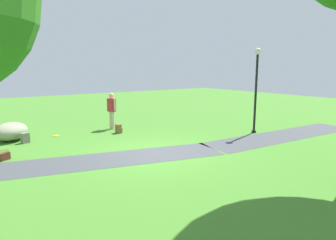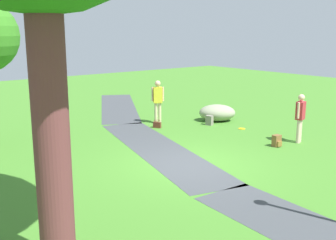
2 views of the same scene
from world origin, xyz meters
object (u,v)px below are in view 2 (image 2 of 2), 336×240
(man_near_boulder, at_px, (300,115))
(handbag_on_grass, at_px, (157,124))
(lawn_boulder, at_px, (217,113))
(frisbee_on_grass, at_px, (242,129))
(backpack_by_boulder, at_px, (210,120))
(spare_backpack_on_lawn, at_px, (277,141))
(woman_with_handbag, at_px, (158,98))

(man_near_boulder, bearing_deg, handbag_on_grass, 27.84)
(lawn_boulder, distance_m, frisbee_on_grass, 1.73)
(backpack_by_boulder, bearing_deg, handbag_on_grass, 64.72)
(backpack_by_boulder, bearing_deg, man_near_boulder, -171.87)
(backpack_by_boulder, distance_m, frisbee_on_grass, 1.42)
(man_near_boulder, bearing_deg, backpack_by_boulder, 8.13)
(lawn_boulder, xyz_separation_m, man_near_boulder, (-4.28, 0.25, 0.64))
(lawn_boulder, relative_size, frisbee_on_grass, 7.05)
(man_near_boulder, xyz_separation_m, spare_backpack_on_lawn, (0.16, 1.02, -0.80))
(woman_with_handbag, xyz_separation_m, frisbee_on_grass, (-2.90, -2.02, -1.05))
(handbag_on_grass, bearing_deg, frisbee_on_grass, -131.47)
(man_near_boulder, height_order, frisbee_on_grass, man_near_boulder)
(woman_with_handbag, distance_m, handbag_on_grass, 1.25)
(woman_with_handbag, bearing_deg, handbag_on_grass, 140.91)
(woman_with_handbag, height_order, man_near_boulder, woman_with_handbag)
(spare_backpack_on_lawn, height_order, frisbee_on_grass, spare_backpack_on_lawn)
(lawn_boulder, height_order, spare_backpack_on_lawn, lawn_boulder)
(backpack_by_boulder, height_order, spare_backpack_on_lawn, same)
(man_near_boulder, distance_m, frisbee_on_grass, 2.79)
(spare_backpack_on_lawn, bearing_deg, handbag_on_grass, 18.20)
(handbag_on_grass, xyz_separation_m, frisbee_on_grass, (-2.25, -2.54, -0.13))
(backpack_by_boulder, xyz_separation_m, spare_backpack_on_lawn, (-3.75, 0.46, 0.00))
(lawn_boulder, height_order, frisbee_on_grass, lawn_boulder)
(backpack_by_boulder, xyz_separation_m, frisbee_on_grass, (-1.30, -0.54, -0.18))
(lawn_boulder, height_order, woman_with_handbag, woman_with_handbag)
(woman_with_handbag, height_order, handbag_on_grass, woman_with_handbag)
(man_near_boulder, height_order, spare_backpack_on_lawn, man_near_boulder)
(lawn_boulder, bearing_deg, backpack_by_boulder, 114.69)
(lawn_boulder, bearing_deg, woman_with_handbag, 61.93)
(man_near_boulder, bearing_deg, woman_with_handbag, 20.32)
(handbag_on_grass, bearing_deg, lawn_boulder, -101.51)
(handbag_on_grass, xyz_separation_m, spare_backpack_on_lawn, (-4.70, -1.54, 0.05))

